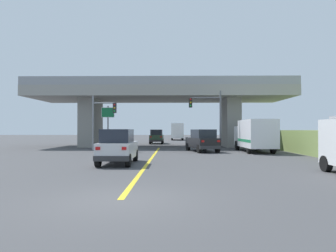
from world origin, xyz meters
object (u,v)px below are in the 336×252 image
object	(u,v)px
sedan_oncoming	(157,137)
highway_sign	(108,117)
box_truck	(255,135)
traffic_signal_farside	(101,116)
suv_lead	(118,147)
traffic_signal_nearside	(210,112)
semi_truck_distant	(177,131)
suv_crossing	(202,141)

from	to	relation	value
sedan_oncoming	highway_sign	bearing A→B (deg)	-114.20
box_truck	traffic_signal_farside	size ratio (longest dim) A/B	1.31
suv_lead	traffic_signal_nearside	xyz separation A→B (m)	(6.80, 11.85, 2.67)
sedan_oncoming	highway_sign	size ratio (longest dim) A/B	1.00
highway_sign	semi_truck_distant	xyz separation A→B (m)	(7.92, 26.10, -1.66)
sedan_oncoming	traffic_signal_farside	size ratio (longest dim) A/B	0.87
suv_lead	highway_sign	bearing A→B (deg)	104.30
suv_crossing	sedan_oncoming	world-z (taller)	same
highway_sign	semi_truck_distant	size ratio (longest dim) A/B	0.69
traffic_signal_nearside	semi_truck_distant	distance (m)	29.56
sedan_oncoming	highway_sign	xyz separation A→B (m)	(-4.74, -10.55, 2.31)
suv_lead	sedan_oncoming	xyz separation A→B (m)	(0.89, 25.66, 0.00)
suv_crossing	box_truck	xyz separation A→B (m)	(4.68, -0.14, 0.52)
suv_lead	highway_sign	xyz separation A→B (m)	(-3.85, 15.11, 2.32)
suv_crossing	traffic_signal_nearside	bearing A→B (deg)	50.32
suv_crossing	semi_truck_distant	xyz separation A→B (m)	(-1.81, 31.28, 0.66)
suv_lead	box_truck	distance (m)	14.40
highway_sign	suv_lead	bearing A→B (deg)	-75.70
semi_truck_distant	suv_crossing	bearing A→B (deg)	-86.68
box_truck	sedan_oncoming	world-z (taller)	box_truck
suv_crossing	traffic_signal_farside	xyz separation A→B (m)	(-9.55, 1.21, 2.27)
traffic_signal_farside	suv_lead	bearing A→B (deg)	-71.77
box_truck	traffic_signal_nearside	xyz separation A→B (m)	(-3.75, 2.06, 2.15)
sedan_oncoming	traffic_signal_farside	xyz separation A→B (m)	(-4.56, -14.53, 2.26)
suv_lead	semi_truck_distant	world-z (taller)	semi_truck_distant
box_truck	highway_sign	distance (m)	15.46
suv_lead	traffic_signal_farside	bearing A→B (deg)	108.23
suv_lead	sedan_oncoming	distance (m)	25.68
sedan_oncoming	traffic_signal_nearside	size ratio (longest dim) A/B	0.79
suv_crossing	traffic_signal_nearside	distance (m)	3.42
suv_lead	highway_sign	size ratio (longest dim) A/B	0.93
suv_lead	semi_truck_distant	xyz separation A→B (m)	(4.06, 41.21, 0.66)
box_truck	highway_sign	size ratio (longest dim) A/B	1.49
box_truck	sedan_oncoming	size ratio (longest dim) A/B	1.50
suv_crossing	box_truck	world-z (taller)	box_truck
traffic_signal_nearside	semi_truck_distant	bearing A→B (deg)	95.33
suv_crossing	highway_sign	bearing A→B (deg)	137.99
traffic_signal_nearside	sedan_oncoming	bearing A→B (deg)	113.16
suv_lead	sedan_oncoming	world-z (taller)	same
traffic_signal_nearside	highway_sign	xyz separation A→B (m)	(-10.65, 3.26, -0.36)
suv_crossing	highway_sign	size ratio (longest dim) A/B	1.03
highway_sign	box_truck	bearing A→B (deg)	-20.29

